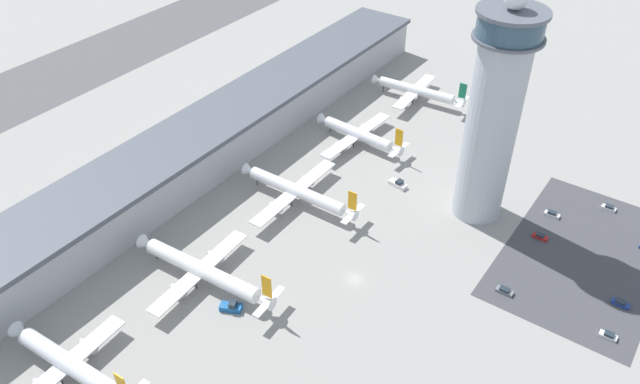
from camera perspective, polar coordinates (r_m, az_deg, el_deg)
ground_plane at (r=169.13m, az=3.20°, el=-7.94°), size 1000.00×1000.00×0.00m
terminal_building at (r=200.52m, az=-13.83°, el=2.06°), size 268.69×25.00×15.38m
control_tower at (r=177.94m, az=15.57°, el=6.81°), size 18.43×18.43×69.39m
parking_lot_surface at (r=190.24m, az=23.00°, el=-5.42°), size 64.00×40.00×0.01m
airplane_gate_bravo at (r=155.90m, az=-21.95°, el=-14.39°), size 31.48×38.54×13.07m
airplane_gate_charlie at (r=167.87m, az=-10.69°, el=-7.08°), size 35.65×44.75×13.11m
airplane_gate_delta at (r=191.16m, az=-2.12°, el=0.08°), size 38.90×42.05×12.62m
airplane_gate_echo at (r=219.48m, az=3.53°, el=5.28°), size 36.32×35.48×12.22m
airplane_gate_foxtrot at (r=248.65m, az=8.85°, el=9.14°), size 31.75×38.81×12.28m
service_truck_catering at (r=201.53m, az=7.14°, el=0.73°), size 3.40×6.36×2.46m
service_truck_baggage at (r=162.27m, az=-8.12°, el=-10.36°), size 4.72×6.19×2.80m
car_maroon_suv at (r=210.25m, az=24.91°, el=-1.32°), size 1.96×4.27×1.48m
car_blue_compact at (r=191.48m, az=19.49°, el=-3.86°), size 1.79×4.35×1.47m
car_navy_sedan at (r=179.47m, az=25.78°, el=-9.15°), size 1.77×4.52×1.44m
car_yellow_taxi at (r=170.28m, az=24.87°, el=-11.82°), size 2.02×4.23×1.42m
car_black_suv at (r=200.91m, az=20.45°, el=-1.91°), size 1.79×4.57×1.57m
car_silver_sedan at (r=171.98m, az=16.52°, el=-8.66°), size 1.98×4.54×1.48m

